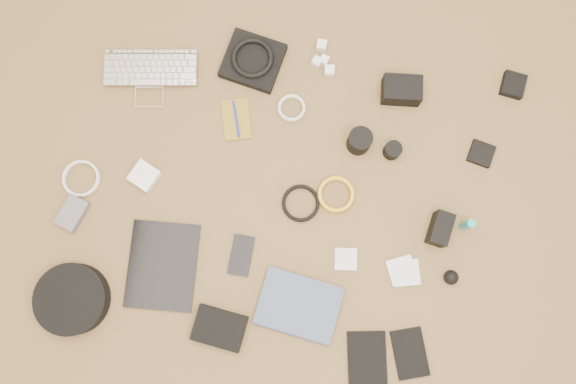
% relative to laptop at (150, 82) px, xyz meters
% --- Properties ---
extents(room_shell, '(4.04, 4.04, 2.58)m').
position_rel_laptop_xyz_m(room_shell, '(0.48, -0.31, 1.24)').
color(room_shell, brown).
rests_on(room_shell, ground).
extents(laptop, '(0.34, 0.26, 0.02)m').
position_rel_laptop_xyz_m(laptop, '(0.00, 0.00, 0.00)').
color(laptop, silver).
rests_on(laptop, ground).
extents(headphone_pouch, '(0.21, 0.20, 0.03)m').
position_rel_laptop_xyz_m(headphone_pouch, '(0.32, 0.12, 0.00)').
color(headphone_pouch, black).
rests_on(headphone_pouch, ground).
extents(headphones, '(0.18, 0.18, 0.02)m').
position_rel_laptop_xyz_m(headphones, '(0.32, 0.12, 0.03)').
color(headphones, black).
rests_on(headphones, headphone_pouch).
extents(charger_a, '(0.04, 0.04, 0.03)m').
position_rel_laptop_xyz_m(charger_a, '(0.53, 0.16, 0.00)').
color(charger_a, white).
rests_on(charger_a, ground).
extents(charger_b, '(0.03, 0.03, 0.03)m').
position_rel_laptop_xyz_m(charger_b, '(0.54, 0.22, 0.00)').
color(charger_b, white).
rests_on(charger_b, ground).
extents(charger_c, '(0.04, 0.04, 0.03)m').
position_rel_laptop_xyz_m(charger_c, '(0.58, 0.13, 0.00)').
color(charger_c, white).
rests_on(charger_c, ground).
extents(charger_d, '(0.04, 0.04, 0.03)m').
position_rel_laptop_xyz_m(charger_d, '(0.56, 0.17, 0.00)').
color(charger_d, white).
rests_on(charger_d, ground).
extents(dslr_camera, '(0.13, 0.10, 0.07)m').
position_rel_laptop_xyz_m(dslr_camera, '(0.82, 0.10, 0.02)').
color(dslr_camera, black).
rests_on(dslr_camera, ground).
extents(lens_pouch, '(0.08, 0.09, 0.03)m').
position_rel_laptop_xyz_m(lens_pouch, '(1.19, 0.18, 0.00)').
color(lens_pouch, black).
rests_on(lens_pouch, ground).
extents(notebook_olive, '(0.12, 0.16, 0.01)m').
position_rel_laptop_xyz_m(notebook_olive, '(0.30, -0.08, -0.01)').
color(notebook_olive, olive).
rests_on(notebook_olive, ground).
extents(pen_blue, '(0.05, 0.12, 0.01)m').
position_rel_laptop_xyz_m(pen_blue, '(0.30, -0.08, -0.00)').
color(pen_blue, '#1625B3').
rests_on(pen_blue, notebook_olive).
extents(cable_white_a, '(0.10, 0.10, 0.01)m').
position_rel_laptop_xyz_m(cable_white_a, '(0.48, -0.01, -0.01)').
color(cable_white_a, silver).
rests_on(cable_white_a, ground).
extents(lens_a, '(0.08, 0.08, 0.08)m').
position_rel_laptop_xyz_m(lens_a, '(0.71, -0.10, 0.03)').
color(lens_a, black).
rests_on(lens_a, ground).
extents(lens_b, '(0.07, 0.07, 0.05)m').
position_rel_laptop_xyz_m(lens_b, '(0.82, -0.11, 0.01)').
color(lens_b, black).
rests_on(lens_b, ground).
extents(card_reader, '(0.09, 0.09, 0.02)m').
position_rel_laptop_xyz_m(card_reader, '(1.11, -0.07, -0.00)').
color(card_reader, black).
rests_on(card_reader, ground).
extents(power_brick, '(0.10, 0.10, 0.03)m').
position_rel_laptop_xyz_m(power_brick, '(0.05, -0.32, 0.00)').
color(power_brick, white).
rests_on(power_brick, ground).
extents(cable_white_b, '(0.15, 0.15, 0.01)m').
position_rel_laptop_xyz_m(cable_white_b, '(-0.16, -0.36, -0.01)').
color(cable_white_b, silver).
rests_on(cable_white_b, ground).
extents(cable_black, '(0.14, 0.14, 0.01)m').
position_rel_laptop_xyz_m(cable_black, '(0.56, -0.32, -0.01)').
color(cable_black, black).
rests_on(cable_black, ground).
extents(cable_yellow, '(0.16, 0.16, 0.01)m').
position_rel_laptop_xyz_m(cable_yellow, '(0.66, -0.27, -0.01)').
color(cable_yellow, gold).
rests_on(cable_yellow, ground).
extents(flash, '(0.07, 0.11, 0.08)m').
position_rel_laptop_xyz_m(flash, '(1.00, -0.33, 0.03)').
color(flash, black).
rests_on(flash, ground).
extents(lens_cleaner, '(0.03, 0.03, 0.09)m').
position_rel_laptop_xyz_m(lens_cleaner, '(1.08, -0.31, 0.03)').
color(lens_cleaner, '#1B9EB1').
rests_on(lens_cleaner, ground).
extents(battery_charger, '(0.10, 0.12, 0.03)m').
position_rel_laptop_xyz_m(battery_charger, '(-0.16, -0.47, 0.00)').
color(battery_charger, '#57575C').
rests_on(battery_charger, ground).
extents(tablet, '(0.23, 0.29, 0.01)m').
position_rel_laptop_xyz_m(tablet, '(0.16, -0.59, -0.01)').
color(tablet, black).
rests_on(tablet, ground).
extents(phone, '(0.07, 0.13, 0.01)m').
position_rel_laptop_xyz_m(phone, '(0.40, -0.51, -0.01)').
color(phone, black).
rests_on(phone, ground).
extents(filter_case_left, '(0.08, 0.08, 0.01)m').
position_rel_laptop_xyz_m(filter_case_left, '(0.72, -0.47, -0.01)').
color(filter_case_left, silver).
rests_on(filter_case_left, ground).
extents(filter_case_mid, '(0.11, 0.11, 0.01)m').
position_rel_laptop_xyz_m(filter_case_mid, '(0.90, -0.48, -0.01)').
color(filter_case_mid, silver).
rests_on(filter_case_mid, ground).
extents(filter_case_right, '(0.10, 0.10, 0.01)m').
position_rel_laptop_xyz_m(filter_case_right, '(0.92, -0.48, -0.01)').
color(filter_case_right, silver).
rests_on(filter_case_right, ground).
extents(air_blower, '(0.06, 0.06, 0.05)m').
position_rel_laptop_xyz_m(air_blower, '(1.05, -0.48, 0.01)').
color(air_blower, black).
rests_on(air_blower, ground).
extents(headphone_case, '(0.28, 0.28, 0.06)m').
position_rel_laptop_xyz_m(headphone_case, '(-0.09, -0.73, 0.02)').
color(headphone_case, black).
rests_on(headphone_case, ground).
extents(drive_case, '(0.17, 0.13, 0.04)m').
position_rel_laptop_xyz_m(drive_case, '(0.37, -0.74, 0.01)').
color(drive_case, black).
rests_on(drive_case, ground).
extents(paperback, '(0.27, 0.21, 0.02)m').
position_rel_laptop_xyz_m(paperback, '(0.59, -0.73, 0.00)').
color(paperback, '#404F6D').
rests_on(paperback, ground).
extents(notebook_black_a, '(0.15, 0.21, 0.01)m').
position_rel_laptop_xyz_m(notebook_black_a, '(0.84, -0.78, -0.01)').
color(notebook_black_a, black).
rests_on(notebook_black_a, ground).
extents(notebook_black_b, '(0.14, 0.17, 0.01)m').
position_rel_laptop_xyz_m(notebook_black_b, '(0.96, -0.73, -0.01)').
color(notebook_black_b, black).
rests_on(notebook_black_b, ground).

